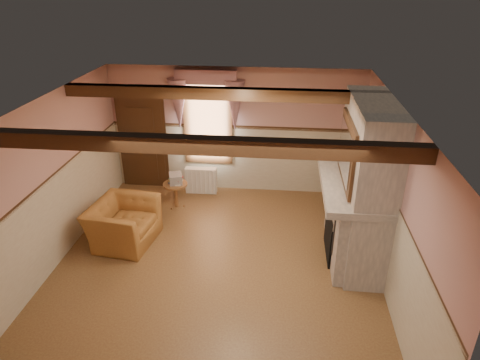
# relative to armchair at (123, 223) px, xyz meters

# --- Properties ---
(floor) EXTENTS (5.50, 6.00, 0.01)m
(floor) POSITION_rel_armchair_xyz_m (1.81, -0.60, -0.39)
(floor) COLOR brown
(floor) RESTS_ON ground
(ceiling) EXTENTS (5.50, 6.00, 0.01)m
(ceiling) POSITION_rel_armchair_xyz_m (1.81, -0.60, 2.41)
(ceiling) COLOR silver
(ceiling) RESTS_ON wall_back
(wall_back) EXTENTS (5.50, 0.02, 2.80)m
(wall_back) POSITION_rel_armchair_xyz_m (1.81, 2.40, 1.01)
(wall_back) COLOR tan
(wall_back) RESTS_ON floor
(wall_front) EXTENTS (5.50, 0.02, 2.80)m
(wall_front) POSITION_rel_armchair_xyz_m (1.81, -3.60, 1.01)
(wall_front) COLOR tan
(wall_front) RESTS_ON floor
(wall_left) EXTENTS (0.02, 6.00, 2.80)m
(wall_left) POSITION_rel_armchair_xyz_m (-0.94, -0.60, 1.01)
(wall_left) COLOR tan
(wall_left) RESTS_ON floor
(wall_right) EXTENTS (0.02, 6.00, 2.80)m
(wall_right) POSITION_rel_armchair_xyz_m (4.56, -0.60, 1.01)
(wall_right) COLOR tan
(wall_right) RESTS_ON floor
(wainscot) EXTENTS (5.50, 6.00, 1.50)m
(wainscot) POSITION_rel_armchair_xyz_m (1.81, -0.60, 0.36)
(wainscot) COLOR beige
(wainscot) RESTS_ON floor
(chair_rail) EXTENTS (5.50, 6.00, 0.08)m
(chair_rail) POSITION_rel_armchair_xyz_m (1.81, -0.60, 1.11)
(chair_rail) COLOR black
(chair_rail) RESTS_ON wainscot
(firebox) EXTENTS (0.20, 0.95, 0.90)m
(firebox) POSITION_rel_armchair_xyz_m (3.81, -0.00, 0.06)
(firebox) COLOR black
(firebox) RESTS_ON floor
(armchair) EXTENTS (1.20, 1.33, 0.78)m
(armchair) POSITION_rel_armchair_xyz_m (0.00, 0.00, 0.00)
(armchair) COLOR #9E662D
(armchair) RESTS_ON floor
(side_table) EXTENTS (0.57, 0.57, 0.55)m
(side_table) POSITION_rel_armchair_xyz_m (0.65, 1.39, -0.12)
(side_table) COLOR brown
(side_table) RESTS_ON floor
(book_stack) EXTENTS (0.34, 0.38, 0.20)m
(book_stack) POSITION_rel_armchair_xyz_m (0.66, 1.43, 0.26)
(book_stack) COLOR #B7AD8C
(book_stack) RESTS_ON side_table
(radiator) EXTENTS (0.70, 0.19, 0.60)m
(radiator) POSITION_rel_armchair_xyz_m (1.06, 2.10, -0.09)
(radiator) COLOR silver
(radiator) RESTS_ON floor
(bowl) EXTENTS (0.32, 0.32, 0.08)m
(bowl) POSITION_rel_armchair_xyz_m (4.06, -0.15, 1.07)
(bowl) COLOR brown
(bowl) RESTS_ON mantel
(mantel_clock) EXTENTS (0.14, 0.24, 0.20)m
(mantel_clock) POSITION_rel_armchair_xyz_m (4.06, 0.67, 1.13)
(mantel_clock) COLOR black
(mantel_clock) RESTS_ON mantel
(oil_lamp) EXTENTS (0.11, 0.11, 0.28)m
(oil_lamp) POSITION_rel_armchair_xyz_m (4.06, 0.26, 1.17)
(oil_lamp) COLOR gold
(oil_lamp) RESTS_ON mantel
(candle_red) EXTENTS (0.06, 0.06, 0.16)m
(candle_red) POSITION_rel_armchair_xyz_m (4.06, -0.55, 1.11)
(candle_red) COLOR #A51414
(candle_red) RESTS_ON mantel
(jar_yellow) EXTENTS (0.06, 0.06, 0.12)m
(jar_yellow) POSITION_rel_armchair_xyz_m (4.06, -0.19, 1.09)
(jar_yellow) COLOR gold
(jar_yellow) RESTS_ON mantel
(fireplace) EXTENTS (0.85, 2.00, 2.80)m
(fireplace) POSITION_rel_armchair_xyz_m (4.24, -0.00, 1.01)
(fireplace) COLOR gray
(fireplace) RESTS_ON floor
(mantel) EXTENTS (1.05, 2.05, 0.12)m
(mantel) POSITION_rel_armchair_xyz_m (4.06, -0.00, 0.97)
(mantel) COLOR gray
(mantel) RESTS_ON fireplace
(overmantel_mirror) EXTENTS (0.06, 1.44, 1.04)m
(overmantel_mirror) POSITION_rel_armchair_xyz_m (3.87, -0.00, 1.58)
(overmantel_mirror) COLOR silver
(overmantel_mirror) RESTS_ON fireplace
(door) EXTENTS (1.10, 0.10, 2.10)m
(door) POSITION_rel_armchair_xyz_m (-0.29, 2.34, 0.66)
(door) COLOR black
(door) RESTS_ON floor
(window) EXTENTS (1.06, 0.08, 2.02)m
(window) POSITION_rel_armchair_xyz_m (1.21, 2.37, 1.26)
(window) COLOR white
(window) RESTS_ON wall_back
(window_drapes) EXTENTS (1.30, 0.14, 1.40)m
(window_drapes) POSITION_rel_armchair_xyz_m (1.21, 2.28, 1.86)
(window_drapes) COLOR gray
(window_drapes) RESTS_ON wall_back
(ceiling_beam_front) EXTENTS (5.50, 0.18, 0.20)m
(ceiling_beam_front) POSITION_rel_armchair_xyz_m (1.81, -1.80, 2.31)
(ceiling_beam_front) COLOR black
(ceiling_beam_front) RESTS_ON ceiling
(ceiling_beam_back) EXTENTS (5.50, 0.18, 0.20)m
(ceiling_beam_back) POSITION_rel_armchair_xyz_m (1.81, 0.60, 2.31)
(ceiling_beam_back) COLOR black
(ceiling_beam_back) RESTS_ON ceiling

